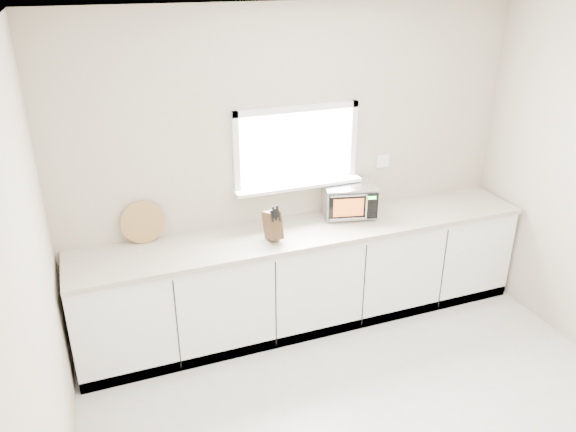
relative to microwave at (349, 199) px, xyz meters
name	(u,v)px	position (x,y,z in m)	size (l,w,h in m)	color
back_wall	(296,167)	(-0.44, 0.16, 0.29)	(4.00, 0.17, 2.70)	#B29F8E
cabinets	(307,278)	(-0.44, -0.13, -0.63)	(3.92, 0.60, 0.88)	white
countertop	(308,231)	(-0.44, -0.14, -0.17)	(3.92, 0.64, 0.04)	#B8AB98
microwave	(349,199)	(0.00, 0.00, 0.00)	(0.51, 0.44, 0.29)	black
knife_block	(273,225)	(-0.79, -0.22, -0.02)	(0.12, 0.22, 0.31)	#4A2F1A
cutting_board	(143,222)	(-1.76, 0.11, 0.02)	(0.34, 0.34, 0.02)	#AE7D43
coffee_grinder	(368,206)	(0.13, -0.11, -0.05)	(0.14, 0.14, 0.21)	#AFB1B6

